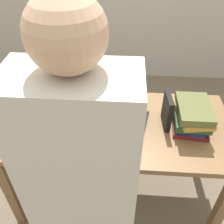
% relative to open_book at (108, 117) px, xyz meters
% --- Properties ---
extents(ground_plane, '(12.00, 12.00, 0.00)m').
position_rel_open_book_xyz_m(ground_plane, '(0.06, -0.03, -0.74)').
color(ground_plane, '#70604C').
extents(reading_desk, '(1.43, 0.70, 0.72)m').
position_rel_open_book_xyz_m(reading_desk, '(0.06, -0.03, -0.12)').
color(reading_desk, brown).
rests_on(reading_desk, ground_plane).
extents(open_book, '(0.53, 0.37, 0.07)m').
position_rel_open_book_xyz_m(open_book, '(0.00, 0.00, 0.00)').
color(open_book, black).
rests_on(open_book, reading_desk).
extents(book_stack_tall, '(0.23, 0.30, 0.17)m').
position_rel_open_book_xyz_m(book_stack_tall, '(0.51, -0.04, 0.07)').
color(book_stack_tall, maroon).
rests_on(book_stack_tall, reading_desk).
extents(book_standing_upright, '(0.04, 0.16, 0.21)m').
position_rel_open_book_xyz_m(book_standing_upright, '(0.36, -0.02, 0.08)').
color(book_standing_upright, black).
rests_on(book_standing_upright, reading_desk).
extents(reading_lamp, '(0.16, 0.16, 0.43)m').
position_rel_open_book_xyz_m(reading_lamp, '(-0.30, 0.11, 0.31)').
color(reading_lamp, tan).
rests_on(reading_lamp, reading_desk).
extents(coffee_mug, '(0.10, 0.09, 0.09)m').
position_rel_open_book_xyz_m(coffee_mug, '(-0.22, -0.08, 0.02)').
color(coffee_mug, '#28282D').
rests_on(coffee_mug, reading_desk).
extents(person_reader, '(0.36, 0.21, 1.66)m').
position_rel_open_book_xyz_m(person_reader, '(-0.03, -0.70, 0.07)').
color(person_reader, '#2D3342').
rests_on(person_reader, ground_plane).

